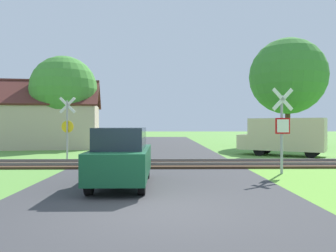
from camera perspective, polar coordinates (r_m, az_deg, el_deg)
ground_plane at (r=7.33m, az=-2.75°, el=-14.55°), size 160.00×160.00×0.00m
road_asphalt at (r=9.28m, az=-2.37°, el=-11.37°), size 7.59×80.00×0.01m
rail_track at (r=15.10m, az=-1.84°, el=-6.64°), size 60.00×2.60×0.22m
stop_sign_near at (r=13.13m, az=19.26°, el=-0.04°), size 0.87×0.21×3.26m
crossing_sign_far at (r=18.08m, az=-17.13°, el=0.28°), size 0.88×0.13×3.34m
house at (r=28.04m, az=-20.12°, el=0.24°), size 8.84×7.13×5.50m
tree_left at (r=27.08m, az=-17.69°, el=6.06°), size 5.20×5.20×7.22m
tree_far at (r=30.25m, az=20.14°, el=8.11°), size 6.51×6.51×9.28m
mail_truck at (r=20.76m, az=19.53°, el=-1.50°), size 5.14×4.15×2.24m
parked_car at (r=10.13m, az=-8.07°, el=-5.29°), size 1.64×4.00×1.78m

